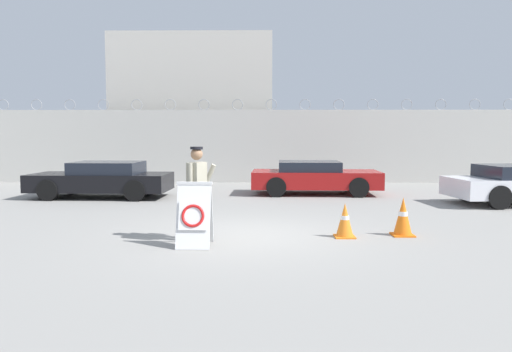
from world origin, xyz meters
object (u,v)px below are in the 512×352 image
at_px(security_guard, 197,188).
at_px(parked_car_rear_sedan, 314,177).
at_px(parked_car_front_coupe, 103,179).
at_px(traffic_cone_near, 403,217).
at_px(barricade_sign, 194,214).
at_px(traffic_cone_mid, 345,220).

xyz_separation_m(security_guard, parked_car_rear_sedan, (2.98, 7.48, -0.42)).
relative_size(parked_car_front_coupe, parked_car_rear_sedan, 1.02).
distance_m(security_guard, traffic_cone_near, 4.09).
bearing_deg(parked_car_front_coupe, security_guard, 123.06).
relative_size(barricade_sign, traffic_cone_near, 1.53).
relative_size(traffic_cone_near, parked_car_front_coupe, 0.17).
height_order(traffic_cone_near, parked_car_rear_sedan, parked_car_rear_sedan).
relative_size(traffic_cone_mid, parked_car_front_coupe, 0.15).
distance_m(security_guard, parked_car_front_coupe, 7.51).
height_order(security_guard, traffic_cone_near, security_guard).
height_order(barricade_sign, traffic_cone_near, barricade_sign).
bearing_deg(parked_car_rear_sedan, traffic_cone_mid, -89.15).
height_order(traffic_cone_mid, parked_car_front_coupe, parked_car_front_coupe).
bearing_deg(parked_car_front_coupe, parked_car_rear_sedan, -169.21).
bearing_deg(barricade_sign, security_guard, 92.70).
bearing_deg(traffic_cone_near, barricade_sign, -166.01).
xyz_separation_m(security_guard, parked_car_front_coupe, (-3.87, 6.43, -0.41)).
bearing_deg(traffic_cone_near, security_guard, -173.01).
xyz_separation_m(barricade_sign, traffic_cone_near, (4.00, 1.00, -0.20)).
bearing_deg(parked_car_front_coupe, traffic_cone_near, 145.05).
xyz_separation_m(parked_car_front_coupe, parked_car_rear_sedan, (6.84, 1.05, -0.01)).
distance_m(barricade_sign, traffic_cone_near, 4.13).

